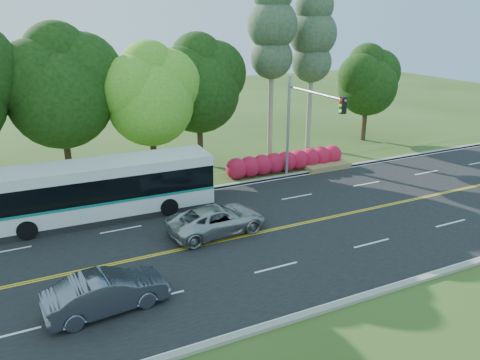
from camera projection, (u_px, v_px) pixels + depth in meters
name	position (u px, v px, depth m)	size (l,w,h in m)	color
ground	(251.00, 235.00, 24.34)	(120.00, 120.00, 0.00)	#2C4517
road	(251.00, 234.00, 24.34)	(60.00, 14.00, 0.02)	black
curb_north	(202.00, 189.00, 30.39)	(60.00, 0.30, 0.15)	gray
curb_south	(334.00, 306.00, 18.24)	(60.00, 0.30, 0.15)	gray
grass_verge	(192.00, 181.00, 31.97)	(60.00, 4.00, 0.10)	#2C4517
lane_markings	(250.00, 235.00, 24.29)	(57.60, 13.82, 0.00)	gold
tree_row	(97.00, 81.00, 30.31)	(44.70, 9.10, 13.84)	#2F2315
bougainvillea_hedge	(289.00, 162.00, 33.95)	(9.50, 2.25, 1.50)	#A10D2C
traffic_signal	(304.00, 116.00, 30.01)	(0.42, 6.10, 7.00)	#93969B
transit_bus	(101.00, 191.00, 25.84)	(12.40, 2.98, 3.23)	silver
sedan	(107.00, 292.00, 17.89)	(1.63, 4.66, 1.54)	slate
suv	(217.00, 220.00, 24.31)	(2.41, 5.24, 1.46)	#ACAFB1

